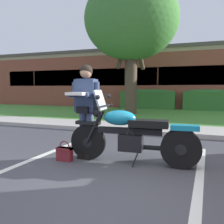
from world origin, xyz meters
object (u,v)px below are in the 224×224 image
handbag (65,153)px  shade_tree (131,21)px  rider_person (86,104)px  hedge_center_left (208,100)px  motorcycle (137,135)px  hedge_left (148,99)px  brick_building (169,81)px

handbag → shade_tree: (-0.86, 7.41, 4.29)m
rider_person → hedge_center_left: bearing=76.7°
rider_person → motorcycle: bearing=0.1°
motorcycle → hedge_left: motorcycle is taller
shade_tree → hedge_center_left: (3.61, 3.28, -3.78)m
handbag → rider_person: bearing=45.4°
motorcycle → shade_tree: 8.41m
shade_tree → hedge_left: size_ratio=1.93×
motorcycle → hedge_center_left: 10.51m
motorcycle → brick_building: brick_building is taller
motorcycle → hedge_center_left: size_ratio=0.83×
brick_building → hedge_center_left: bearing=-64.5°
shade_tree → hedge_left: 5.01m
hedge_left → hedge_center_left: bearing=0.0°
motorcycle → handbag: motorcycle is taller
motorcycle → hedge_center_left: (1.52, 10.40, 0.16)m
hedge_left → handbag: bearing=-86.4°
rider_person → hedge_left: 10.46m
motorcycle → rider_person: bearing=-179.9°
rider_person → hedge_left: bearing=95.3°
hedge_center_left → brick_building: 6.80m
handbag → shade_tree: 8.61m
motorcycle → handbag: bearing=-166.8°
shade_tree → hedge_center_left: size_ratio=2.35×
handbag → brick_building: 16.81m
shade_tree → brick_building: shade_tree is taller
brick_building → rider_person: bearing=-88.6°
hedge_left → hedge_center_left: size_ratio=1.22×
motorcycle → rider_person: size_ratio=1.32×
rider_person → brick_building: bearing=91.4°
motorcycle → shade_tree: (-2.09, 7.13, 3.95)m
handbag → hedge_left: 10.73m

